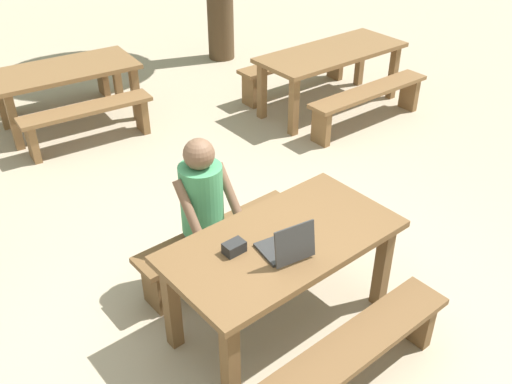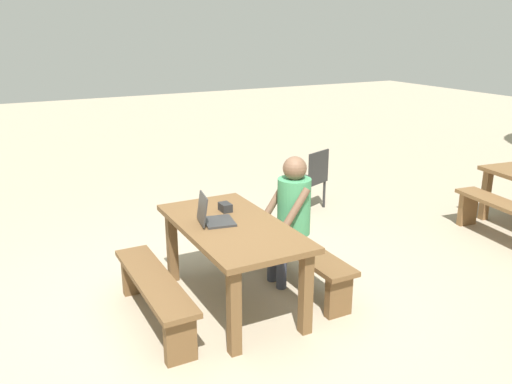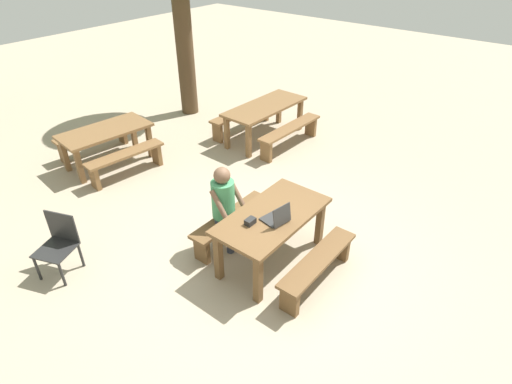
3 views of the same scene
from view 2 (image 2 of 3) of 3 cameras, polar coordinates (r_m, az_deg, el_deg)
ground_plane at (r=4.96m, az=-2.47°, el=-11.82°), size 30.00×30.00×0.00m
picnic_table_front at (r=4.68m, az=-2.57°, el=-4.89°), size 1.61×0.84×0.77m
bench_near at (r=4.59m, az=-10.83°, el=-10.31°), size 1.42×0.30×0.42m
bench_far at (r=5.13m, az=4.84°, el=-6.94°), size 1.42×0.30×0.42m
laptop at (r=4.64m, az=-4.70°, el=-2.62°), size 0.33×0.34×0.27m
small_pouch at (r=4.94m, az=-3.31°, el=-1.63°), size 0.14×0.09×0.08m
person_seated at (r=5.07m, az=3.77°, el=-1.98°), size 0.43×0.42×1.26m
plastic_chair at (r=7.24m, az=5.83°, el=1.47°), size 0.57×0.57×0.83m
bench_rear_south at (r=6.76m, az=25.37°, el=-2.27°), size 1.48×0.47×0.46m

